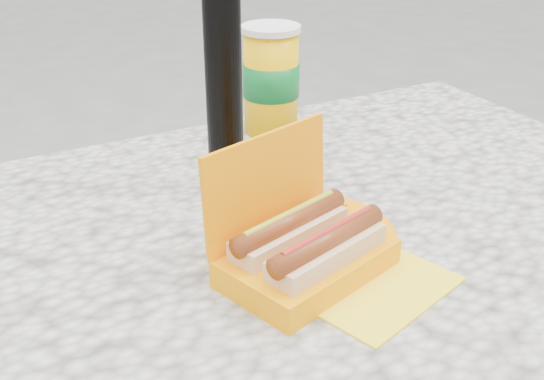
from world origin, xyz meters
name	(u,v)px	position (x,y,z in m)	size (l,w,h in m)	color
picnic_table	(280,306)	(0.00, 0.00, 0.64)	(1.20, 0.80, 0.75)	beige
hotdog_box	(304,248)	(-0.02, -0.09, 0.78)	(0.22, 0.18, 0.15)	#FF8600
fries_plate	(310,238)	(0.02, -0.04, 0.76)	(0.22, 0.31, 0.04)	yellow
soda_cup	(271,79)	(0.16, 0.32, 0.84)	(0.10, 0.10, 0.18)	#FFB500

